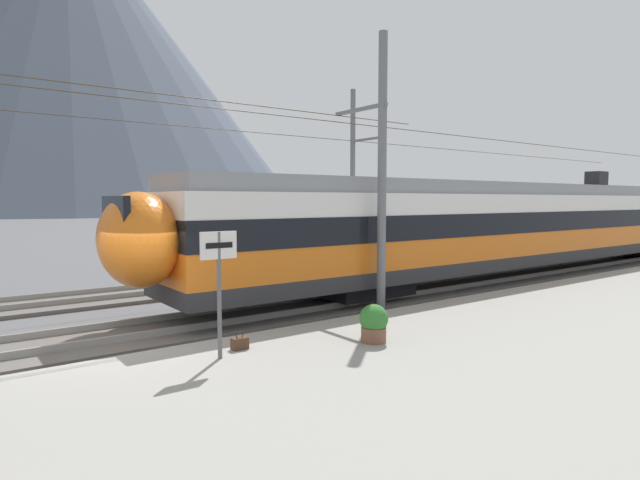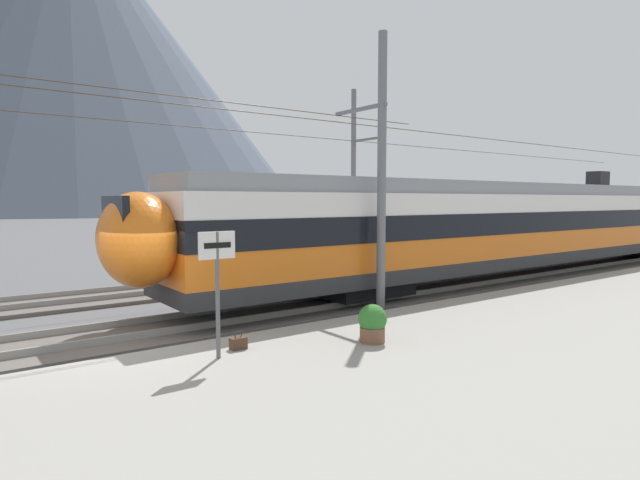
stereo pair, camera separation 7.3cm
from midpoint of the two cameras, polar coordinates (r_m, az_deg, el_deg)
The scene contains 12 objects.
ground_plane at distance 11.79m, azimuth -20.53°, elevation -11.66°, with size 400.00×400.00×0.00m, color #565659.
platform_slab at distance 7.24m, azimuth -8.55°, elevation -20.61°, with size 120.00×8.30×0.30m, color gray.
track_near at distance 13.04m, azimuth -22.21°, elevation -9.85°, with size 120.00×3.00×0.28m.
track_far at distance 18.06m, azimuth -26.35°, elevation -6.06°, with size 120.00×3.00×0.28m.
train_near_platform at distance 23.46m, azimuth 21.89°, elevation 1.71°, with size 33.90×2.95×4.27m.
train_far_track at distance 35.52m, azimuth 23.94°, elevation 2.45°, with size 34.51×2.91×4.27m.
catenary_mast_mid at distance 14.43m, azimuth 6.28°, elevation 7.53°, with size 41.46×2.13×7.67m.
catenary_mast_far_side at distance 25.18m, azimuth 3.68°, elevation 7.01°, with size 41.46×2.12×8.44m.
platform_sign at distance 9.66m, azimuth -11.20°, elevation -2.79°, with size 0.70×0.08×2.34m.
handbag_near_sign at distance 10.48m, azimuth -8.95°, elevation -11.06°, with size 0.32×0.18×0.36m.
potted_plant_platform_edge at distance 10.85m, azimuth 5.69°, elevation -8.88°, with size 0.59×0.59×0.78m.
mountain_central_peak at distance 168.19m, azimuth -25.68°, elevation 17.65°, with size 128.24×128.24×85.97m, color #515B6B.
Camera 1 is at (-3.08, -10.90, 3.20)m, focal length 29.32 mm.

